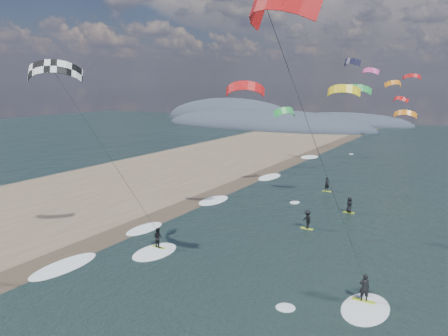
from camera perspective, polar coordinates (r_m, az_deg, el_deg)
The scene contains 8 objects.
sand_strip at distance 46.07m, azimuth -27.03°, elevation -6.12°, with size 26.00×240.00×0.00m, color brown.
wet_sand_strip at distance 36.87m, azimuth -16.76°, elevation -9.53°, with size 3.00×240.00×0.00m, color #382D23.
coastal_hills at distance 134.97m, azimuth 4.72°, elevation 5.80°, with size 80.00×41.00×15.00m.
kitesurfer_near_a at distance 21.35m, azimuth 8.37°, elevation 12.13°, with size 7.84×9.06×17.27m.
kitesurfer_near_b at distance 31.38m, azimuth -17.25°, elevation 4.56°, with size 6.94×9.00×14.72m.
far_kitesurfers at distance 43.32m, azimuth 12.88°, elevation -5.03°, with size 5.62×14.88×1.74m.
bg_kite_field at distance 69.81m, azimuth 18.81°, elevation 10.03°, with size 12.06×71.38×8.69m.
shoreline_surf at distance 39.25m, azimuth -10.43°, elevation -7.95°, with size 2.40×79.40×0.11m.
Camera 1 is at (13.80, -13.03, 12.80)m, focal length 35.00 mm.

